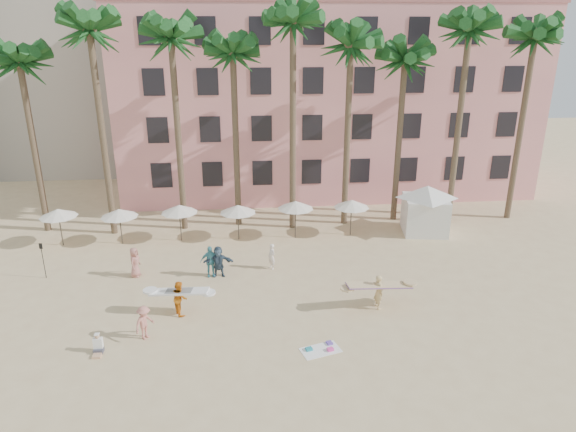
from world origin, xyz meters
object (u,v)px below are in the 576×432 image
(pink_hotel, at_px, (324,98))
(cabana, at_px, (426,205))
(carrier_white, at_px, (180,297))
(carrier_yellow, at_px, (379,290))

(pink_hotel, distance_m, cabana, 15.58)
(pink_hotel, bearing_deg, carrier_white, -115.28)
(carrier_white, bearing_deg, carrier_yellow, -1.90)
(pink_hotel, relative_size, carrier_yellow, 9.88)
(cabana, distance_m, carrier_yellow, 12.05)
(carrier_yellow, bearing_deg, carrier_white, 178.10)
(cabana, height_order, carrier_yellow, cabana)
(pink_hotel, relative_size, cabana, 6.80)
(cabana, relative_size, carrier_white, 1.65)
(cabana, xyz_separation_m, carrier_white, (-16.46, -10.01, -1.08))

